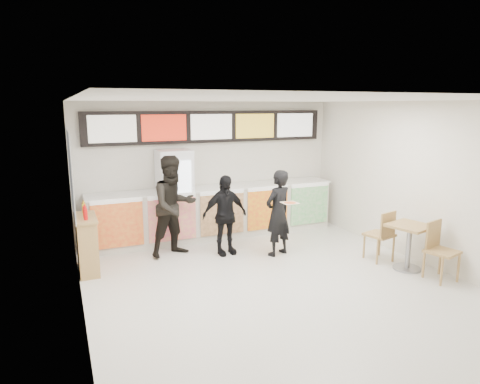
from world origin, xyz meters
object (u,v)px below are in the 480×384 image
service_counter (217,212)px  drinks_fridge (175,196)px  customer_main (278,213)px  customer_left (174,206)px  condiment_ledge (87,244)px  customer_mid (225,215)px  cafe_table (409,239)px

service_counter → drinks_fridge: (-0.93, 0.02, 0.43)m
customer_main → customer_left: (-1.87, 0.79, 0.14)m
customer_main → condiment_ledge: 3.58m
drinks_fridge → customer_main: 2.31m
service_counter → condiment_ledge: 3.01m
customer_main → customer_mid: customer_main is taller
condiment_ledge → service_counter: bearing=20.6°
customer_main → cafe_table: bearing=118.4°
drinks_fridge → condiment_ledge: 2.22m
cafe_table → customer_main: bearing=123.4°
cafe_table → condiment_ledge: condiment_ledge is taller
drinks_fridge → customer_main: (1.64, -1.62, -0.15)m
service_counter → condiment_ledge: size_ratio=4.62×
customer_left → cafe_table: size_ratio=1.13×
customer_left → condiment_ledge: (-1.65, -0.24, -0.47)m
customer_main → cafe_table: size_ratio=0.97×
drinks_fridge → customer_main: size_ratio=1.17×
customer_mid → cafe_table: customer_mid is taller
condiment_ledge → drinks_fridge: bearing=29.7°
customer_mid → condiment_ledge: (-2.58, 0.08, -0.28)m
drinks_fridge → customer_left: (-0.24, -0.83, -0.01)m
service_counter → customer_mid: 1.19m
drinks_fridge → customer_main: drinks_fridge is taller
drinks_fridge → cafe_table: (3.43, -3.23, -0.42)m
customer_mid → condiment_ledge: bearing=173.9°
customer_left → customer_mid: 1.00m
customer_mid → customer_left: bearing=156.3°
service_counter → condiment_ledge: (-2.82, -1.06, -0.06)m
service_counter → customer_mid: bearing=-102.0°
drinks_fridge → customer_left: 0.86m
service_counter → customer_main: 1.77m
drinks_fridge → customer_left: size_ratio=1.01×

